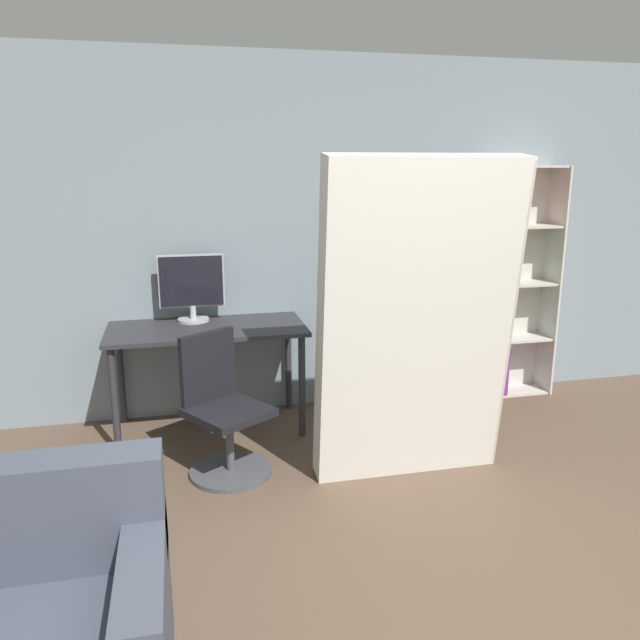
{
  "coord_description": "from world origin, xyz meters",
  "views": [
    {
      "loc": [
        -1.29,
        -1.67,
        1.91
      ],
      "look_at": [
        -0.52,
        1.66,
        1.05
      ],
      "focal_mm": 35.0,
      "sensor_mm": 36.0,
      "label": 1
    }
  ],
  "objects_px": {
    "mattress_near": "(417,324)",
    "office_chair": "(224,419)",
    "monitor": "(192,286)",
    "bookshelf": "(505,287)",
    "armchair": "(46,628)"
  },
  "relations": [
    {
      "from": "bookshelf",
      "to": "mattress_near",
      "type": "distance_m",
      "value": 1.76
    },
    {
      "from": "office_chair",
      "to": "mattress_near",
      "type": "distance_m",
      "value": 1.34
    },
    {
      "from": "monitor",
      "to": "mattress_near",
      "type": "height_order",
      "value": "mattress_near"
    },
    {
      "from": "monitor",
      "to": "bookshelf",
      "type": "bearing_deg",
      "value": 0.48
    },
    {
      "from": "office_chair",
      "to": "armchair",
      "type": "height_order",
      "value": "office_chair"
    },
    {
      "from": "monitor",
      "to": "armchair",
      "type": "height_order",
      "value": "monitor"
    },
    {
      "from": "monitor",
      "to": "bookshelf",
      "type": "xyz_separation_m",
      "value": [
        2.53,
        0.02,
        -0.12
      ]
    },
    {
      "from": "mattress_near",
      "to": "office_chair",
      "type": "bearing_deg",
      "value": 164.2
    },
    {
      "from": "bookshelf",
      "to": "armchair",
      "type": "distance_m",
      "value": 4.09
    },
    {
      "from": "mattress_near",
      "to": "armchair",
      "type": "bearing_deg",
      "value": -145.15
    },
    {
      "from": "armchair",
      "to": "mattress_near",
      "type": "bearing_deg",
      "value": 34.85
    },
    {
      "from": "mattress_near",
      "to": "bookshelf",
      "type": "bearing_deg",
      "value": 44.19
    },
    {
      "from": "bookshelf",
      "to": "monitor",
      "type": "bearing_deg",
      "value": -179.52
    },
    {
      "from": "mattress_near",
      "to": "armchair",
      "type": "distance_m",
      "value": 2.4
    },
    {
      "from": "bookshelf",
      "to": "mattress_near",
      "type": "xyz_separation_m",
      "value": [
        -1.26,
        -1.23,
        0.06
      ]
    }
  ]
}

